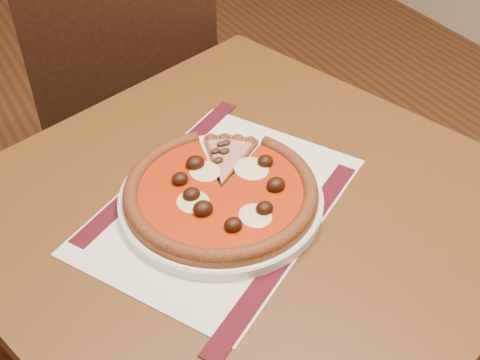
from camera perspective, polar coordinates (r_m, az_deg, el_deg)
name	(u,v)px	position (r m, az deg, el deg)	size (l,w,h in m)	color
table	(246,245)	(1.03, 0.57, -6.20)	(0.99, 0.99, 0.75)	brown
chair_far	(127,90)	(1.65, -10.67, 8.37)	(0.54, 0.54, 0.94)	black
placemat	(221,204)	(0.95, -1.80, -2.30)	(0.43, 0.31, 0.00)	white
plate	(221,199)	(0.94, -1.81, -1.86)	(0.32, 0.32, 0.02)	white
pizza	(221,190)	(0.93, -1.84, -0.97)	(0.30, 0.30, 0.04)	brown
ham_slice	(232,154)	(1.00, -0.75, 2.48)	(0.11, 0.13, 0.02)	brown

